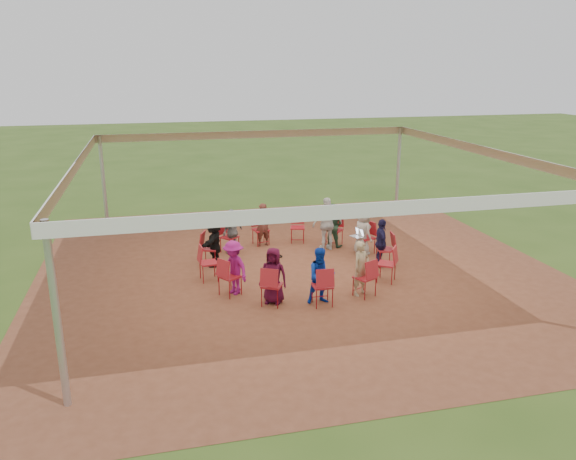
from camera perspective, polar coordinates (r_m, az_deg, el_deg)
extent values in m
plane|color=#334F18|center=(14.57, 0.95, -3.99)|extent=(80.00, 80.00, 0.00)
plane|color=brown|center=(14.57, 0.95, -3.97)|extent=(13.00, 13.00, 0.00)
cylinder|color=#B2B2B7|center=(9.08, -22.44, -8.16)|extent=(0.12, 0.12, 3.00)
cylinder|color=#B2B2B7|center=(18.61, -18.22, 4.51)|extent=(0.12, 0.12, 3.00)
cylinder|color=#B2B2B7|center=(20.39, 11.12, 6.01)|extent=(0.12, 0.12, 3.00)
plane|color=white|center=(13.81, 1.01, 7.75)|extent=(10.30, 10.30, 0.00)
cube|color=white|center=(9.04, 9.30, 2.08)|extent=(10.30, 0.03, 0.24)
cube|color=white|center=(18.81, -3.03, 9.69)|extent=(10.30, 0.03, 0.24)
cube|color=white|center=(13.49, -20.79, 5.96)|extent=(0.03, 10.30, 0.24)
cube|color=white|center=(15.92, 19.41, 7.55)|extent=(0.03, 10.30, 0.24)
imported|color=#A8A396|center=(15.65, 7.59, -0.20)|extent=(0.54, 0.70, 1.27)
imported|color=#26452F|center=(16.24, 4.57, 0.51)|extent=(0.70, 0.68, 1.27)
imported|color=#562920|center=(16.25, -2.62, 0.55)|extent=(0.52, 0.40, 1.27)
imported|color=slate|center=(15.65, -5.65, -0.13)|extent=(0.81, 0.77, 1.27)
imported|color=black|center=(14.77, -7.51, -1.21)|extent=(0.85, 1.26, 1.27)
imported|color=#8E1368|center=(12.89, -5.55, -3.81)|extent=(0.79, 0.91, 1.27)
imported|color=#3E081E|center=(12.36, -1.51, -4.64)|extent=(0.71, 0.60, 1.27)
imported|color=#0B2FA3|center=(12.36, 3.38, -4.67)|extent=(0.62, 0.37, 1.27)
imported|color=tan|center=(12.89, 7.44, -3.88)|extent=(0.55, 0.48, 1.27)
imported|color=#1B183E|center=(14.77, 9.44, -1.30)|extent=(0.48, 0.79, 1.27)
imported|color=silver|center=(15.88, 4.02, 0.62)|extent=(0.94, 0.55, 1.52)
torus|color=black|center=(15.49, -1.16, -2.66)|extent=(0.29, 0.29, 0.03)
torus|color=black|center=(15.46, -0.98, -2.69)|extent=(0.23, 0.23, 0.03)
cube|color=#B7B7BC|center=(15.54, 6.97, -0.67)|extent=(0.34, 0.40, 0.02)
cube|color=#B7B7BC|center=(15.58, 7.31, -0.19)|extent=(0.19, 0.35, 0.22)
cube|color=#CCE0FF|center=(15.57, 7.29, -0.19)|extent=(0.15, 0.30, 0.19)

